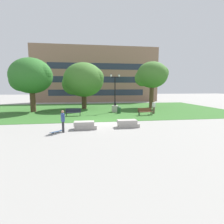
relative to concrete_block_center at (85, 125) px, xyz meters
The scene contains 15 objects.
ground_plane 3.01m from the concrete_block_center, 62.99° to the left, with size 140.00×140.00×0.00m, color gray.
grass_lawn 12.74m from the concrete_block_center, 83.88° to the left, with size 40.00×20.00×0.02m, color #336628.
concrete_block_center is the anchor object (origin of this frame).
concrete_block_left 3.68m from the concrete_block_center, ahead, with size 1.86×0.90×0.64m.
person_skateboarder 1.97m from the concrete_block_center, 153.32° to the right, with size 0.39×0.56×1.71m.
skateboard 2.37m from the concrete_block_center, 157.21° to the right, with size 0.90×0.82×0.14m.
park_bench_near_left 9.46m from the concrete_block_center, 39.89° to the left, with size 1.83×0.63×0.90m.
park_bench_near_right 6.95m from the concrete_block_center, 102.04° to the left, with size 1.83×0.62×0.90m.
lamp_post_center 10.32m from the concrete_block_center, 66.81° to the left, with size 1.32×0.80×5.26m.
tree_near_left 18.51m from the concrete_block_center, 51.92° to the left, with size 5.34×5.09×7.62m.
tree_far_right 14.23m from the concrete_block_center, 123.04° to the left, with size 5.95×5.66×7.38m.
tree_near_right 14.67m from the concrete_block_center, 91.31° to the left, with size 6.63×6.31×7.27m.
trash_bin 9.23m from the concrete_block_center, 61.67° to the left, with size 0.49×0.49×0.96m.
person_bystander_near_lawn 11.40m from the concrete_block_center, 39.26° to the left, with size 0.66×0.45×1.71m.
building_facade_distant 27.97m from the concrete_block_center, 84.44° to the left, with size 29.41×1.03×12.85m.
Camera 1 is at (-1.16, -17.02, 3.45)m, focal length 28.00 mm.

